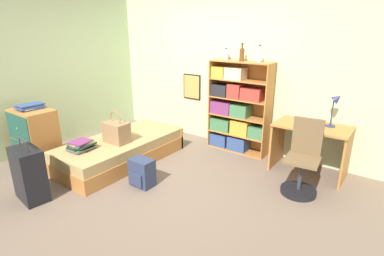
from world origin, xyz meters
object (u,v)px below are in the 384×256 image
Objects in this scene: desk_chair at (302,169)px; bottle_brown at (242,54)px; magazine_pile_on_dresser at (30,107)px; backpack at (142,173)px; bottle_green at (226,55)px; bottle_clear at (259,56)px; bookcase at (235,110)px; desk at (311,141)px; book_stack_on_bed at (81,145)px; bed at (122,150)px; suitcase at (29,174)px; desk_lamp at (336,104)px; dresser at (36,137)px; handbag at (117,132)px.

bottle_brown is at bearing 150.18° from desk_chair.
magazine_pile_on_dresser is 1.00× the size of backpack.
bottle_clear is (0.63, -0.09, 0.03)m from bottle_green.
desk is at bearing -6.09° from bookcase.
book_stack_on_bed is 1.85× the size of bottle_green.
bottle_brown is (0.32, -0.07, 0.03)m from bottle_green.
bed is at bearing 80.51° from book_stack_on_bed.
suitcase is 2.99× the size of bottle_clear.
backpack is (-0.13, -1.91, -1.41)m from bottle_green.
bookcase reaches higher than desk_lamp.
bottle_brown is 2.38m from backpack.
bookcase is 1.58× the size of desk_chair.
dresser is 4.54× the size of bottle_green.
desk_lamp is (1.78, -0.08, -0.55)m from bottle_green.
bookcase is at bearing 50.85° from bed.
magazine_pile_on_dresser is at bearing -134.88° from bottle_brown.
bottle_brown is (1.32, 2.88, 1.30)m from suitcase.
desk_chair is (2.70, 1.34, -0.12)m from book_stack_on_bed.
handbag is 1.29× the size of magazine_pile_on_dresser.
dresser is 3.88m from desk_chair.
suitcase is 0.78× the size of desk.
bottle_green is 1.86m from desk_lamp.
bookcase is (1.14, 1.60, 0.17)m from handbag.
desk is at bearing 30.97° from handbag.
bookcase is at bearing 166.29° from bottle_brown.
bottle_brown is 0.74× the size of backpack.
bottle_clear is 1.29m from desk_lamp.
handbag is 1.74× the size of bottle_brown.
bottle_green reaches higher than bookcase.
book_stack_on_bed is 0.74× the size of desk_lamp.
desk_lamp is at bearing 25.03° from desk.
bottle_brown is at bearing 179.56° from desk_lamp.
handbag reaches higher than suitcase.
bottle_green reaches higher than handbag.
desk_lamp is (2.67, 1.57, 0.51)m from handbag.
bookcase is at bearing 47.00° from dresser.
desk_lamp is (3.70, 2.29, 0.61)m from dresser.
bottle_green is 2.38m from backpack.
desk is (3.50, 2.17, -0.42)m from magazine_pile_on_dresser.
desk_chair reaches higher than book_stack_on_bed.
desk_chair reaches higher than magazine_pile_on_dresser.
suitcase is 1.64× the size of desk_lamp.
bookcase reaches higher than suitcase.
dresser is at bearing -145.03° from handbag.
handbag is 2.85m from desk.
bottle_brown reaches higher than magazine_pile_on_dresser.
desk_lamp is (1.53, -0.03, 0.35)m from bookcase.
book_stack_on_bed reaches higher than bed.
magazine_pile_on_dresser is (-0.99, -0.83, 0.73)m from bed.
suitcase is 0.52× the size of bookcase.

